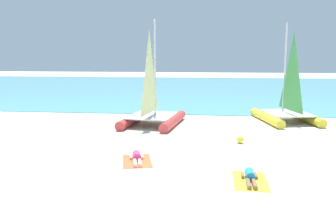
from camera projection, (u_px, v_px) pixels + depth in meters
name	position (u px, v px, depth m)	size (l,w,h in m)	color
ground_plane	(177.00, 118.00, 23.32)	(120.00, 120.00, 0.00)	beige
ocean_water	(192.00, 88.00, 44.16)	(120.00, 40.00, 0.05)	#5BB2C1
sailboat_yellow	(287.00, 107.00, 21.93)	(3.82, 5.11, 6.01)	yellow
sailboat_red	(152.00, 110.00, 20.98)	(3.56, 5.03, 6.12)	#CC3838
towel_left	(137.00, 161.00, 13.95)	(1.10, 1.90, 0.01)	#EA5933
sunbather_left	(137.00, 157.00, 13.99)	(0.76, 1.56, 0.30)	#D83372
towel_right	(250.00, 181.00, 11.75)	(1.10, 1.90, 0.01)	yellow
sunbather_right	(250.00, 177.00, 11.80)	(0.55, 1.56, 0.30)	#268CCC
beach_ball	(240.00, 140.00, 16.72)	(0.35, 0.35, 0.35)	yellow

